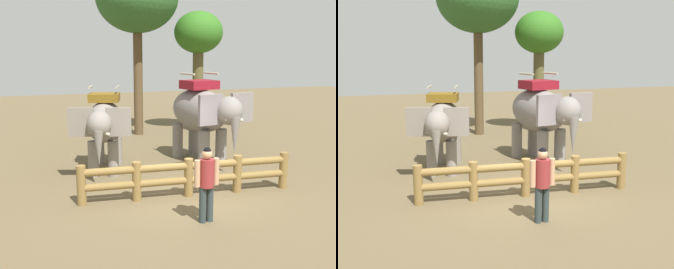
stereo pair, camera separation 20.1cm
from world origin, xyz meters
The scene contains 6 objects.
ground_plane centered at (0.00, 0.00, 0.00)m, with size 60.00×60.00×0.00m, color brown.
log_fence centered at (0.00, 0.00, 0.60)m, with size 5.92×0.76×1.05m.
elephant_near_left centered at (-1.66, 3.15, 1.57)m, with size 2.23×3.34×2.80m.
elephant_center centered at (1.79, 3.11, 1.78)m, with size 2.20×3.77×3.18m.
tourist_woman_in_black centered at (-0.28, -1.76, 1.02)m, with size 0.62×0.36×1.76m.
tree_back_center centered at (4.02, 8.69, 4.56)m, with size 2.34×2.34×5.80m.
Camera 1 is at (-4.11, -9.94, 3.84)m, focal length 44.16 mm.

